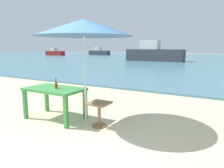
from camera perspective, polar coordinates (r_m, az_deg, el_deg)
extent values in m
plane|color=beige|center=(3.99, -15.82, -15.76)|extent=(120.00, 120.00, 0.00)
cube|color=teal|center=(32.64, 24.85, 6.10)|extent=(120.00, 50.00, 0.08)
cube|color=#3D8C42|center=(5.14, -15.42, -1.35)|extent=(1.40, 0.80, 0.06)
cube|color=#3D8C42|center=(5.47, -22.55, -5.16)|extent=(0.08, 0.08, 0.70)
cube|color=#3D8C42|center=(4.56, -12.44, -7.56)|extent=(0.08, 0.08, 0.70)
cube|color=#3D8C42|center=(5.90, -17.37, -3.79)|extent=(0.08, 0.08, 0.70)
cube|color=#3D8C42|center=(5.07, -7.31, -5.64)|extent=(0.08, 0.08, 0.70)
cylinder|color=brown|center=(5.02, -14.98, -0.34)|extent=(0.06, 0.06, 0.16)
cone|color=brown|center=(5.01, -15.02, 0.53)|extent=(0.06, 0.06, 0.03)
cylinder|color=brown|center=(5.00, -15.05, 1.18)|extent=(0.03, 0.03, 0.09)
cylinder|color=red|center=(5.02, -14.98, -0.43)|extent=(0.07, 0.07, 0.05)
cylinder|color=gold|center=(4.99, -15.07, 1.72)|extent=(0.03, 0.03, 0.01)
cylinder|color=silver|center=(4.66, -7.37, 3.02)|extent=(0.04, 0.04, 2.30)
cone|color=#33598C|center=(4.64, -7.64, 14.99)|extent=(2.10, 2.10, 0.36)
cube|color=olive|center=(4.53, -3.52, -5.24)|extent=(0.44, 0.44, 0.04)
cylinder|color=olive|center=(4.60, -3.49, -8.49)|extent=(0.07, 0.07, 0.50)
cylinder|color=olive|center=(4.68, -3.45, -11.22)|extent=(0.32, 0.32, 0.03)
cube|color=maroon|center=(45.44, -15.25, 8.09)|extent=(4.32, 1.18, 0.88)
cube|color=silver|center=(45.71, -15.65, 9.07)|extent=(1.37, 0.88, 0.69)
cube|color=#38383F|center=(26.15, 11.56, 7.71)|extent=(6.87, 1.87, 1.41)
cube|color=silver|center=(26.34, 10.34, 10.49)|extent=(2.19, 1.41, 1.09)
cube|color=#38383F|center=(45.67, -3.48, 8.48)|extent=(4.72, 1.29, 0.97)
cube|color=silver|center=(45.89, -3.95, 9.55)|extent=(1.50, 0.97, 0.75)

